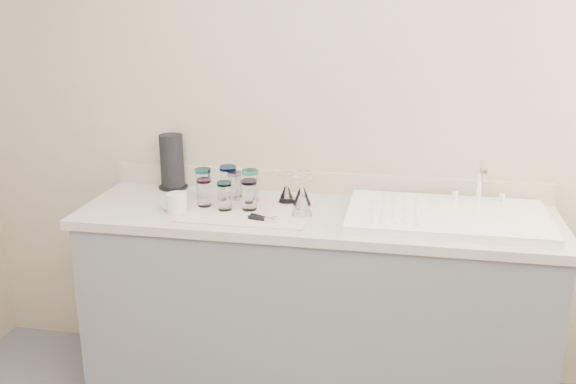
% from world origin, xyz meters
% --- Properties ---
extents(room_envelope, '(3.54, 3.50, 2.52)m').
position_xyz_m(room_envelope, '(0.00, 0.00, 1.56)').
color(room_envelope, '#525358').
rests_on(room_envelope, ground).
extents(counter_unit, '(2.06, 0.62, 0.90)m').
position_xyz_m(counter_unit, '(0.00, 1.20, 0.45)').
color(counter_unit, slate).
rests_on(counter_unit, ground).
extents(sink_unit, '(0.82, 0.50, 0.22)m').
position_xyz_m(sink_unit, '(0.55, 1.20, 0.92)').
color(sink_unit, white).
rests_on(sink_unit, counter_unit).
extents(dish_towel, '(0.55, 0.42, 0.01)m').
position_xyz_m(dish_towel, '(-0.29, 1.17, 0.90)').
color(dish_towel, beige).
rests_on(dish_towel, counter_unit).
extents(tumbler_teal, '(0.07, 0.07, 0.14)m').
position_xyz_m(tumbler_teal, '(-0.53, 1.27, 0.98)').
color(tumbler_teal, white).
rests_on(tumbler_teal, dish_towel).
extents(tumbler_cyan, '(0.08, 0.08, 0.15)m').
position_xyz_m(tumbler_cyan, '(-0.42, 1.30, 0.98)').
color(tumbler_cyan, white).
rests_on(tumbler_cyan, dish_towel).
extents(tumbler_purple, '(0.07, 0.07, 0.14)m').
position_xyz_m(tumbler_purple, '(-0.31, 1.28, 0.98)').
color(tumbler_purple, white).
rests_on(tumbler_purple, dish_towel).
extents(tumbler_magenta, '(0.06, 0.06, 0.12)m').
position_xyz_m(tumbler_magenta, '(-0.49, 1.17, 0.97)').
color(tumbler_magenta, white).
rests_on(tumbler_magenta, dish_towel).
extents(tumbler_blue, '(0.06, 0.06, 0.13)m').
position_xyz_m(tumbler_blue, '(-0.39, 1.14, 0.97)').
color(tumbler_blue, white).
rests_on(tumbler_blue, dish_towel).
extents(tumbler_lavender, '(0.07, 0.07, 0.13)m').
position_xyz_m(tumbler_lavender, '(-0.29, 1.16, 0.98)').
color(tumbler_lavender, white).
rests_on(tumbler_lavender, dish_towel).
extents(tumbler_extra, '(0.06, 0.06, 0.13)m').
position_xyz_m(tumbler_extra, '(-0.39, 1.30, 0.97)').
color(tumbler_extra, white).
rests_on(tumbler_extra, dish_towel).
extents(goblet_back_left, '(0.07, 0.07, 0.13)m').
position_xyz_m(goblet_back_left, '(-0.15, 1.30, 0.95)').
color(goblet_back_left, white).
rests_on(goblet_back_left, dish_towel).
extents(goblet_back_right, '(0.08, 0.08, 0.15)m').
position_xyz_m(goblet_back_right, '(-0.07, 1.27, 0.96)').
color(goblet_back_right, white).
rests_on(goblet_back_right, dish_towel).
extents(goblet_front_right, '(0.09, 0.09, 0.16)m').
position_xyz_m(goblet_front_right, '(-0.05, 1.14, 0.96)').
color(goblet_front_right, white).
rests_on(goblet_front_right, dish_towel).
extents(can_opener, '(0.13, 0.08, 0.02)m').
position_xyz_m(can_opener, '(-0.20, 1.04, 0.92)').
color(can_opener, silver).
rests_on(can_opener, dish_towel).
extents(white_mug, '(0.12, 0.09, 0.09)m').
position_xyz_m(white_mug, '(-0.59, 1.08, 0.94)').
color(white_mug, silver).
rests_on(white_mug, counter_unit).
extents(paper_towel_roll, '(0.14, 0.14, 0.26)m').
position_xyz_m(paper_towel_roll, '(-0.73, 1.43, 1.03)').
color(paper_towel_roll, black).
rests_on(paper_towel_roll, counter_unit).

